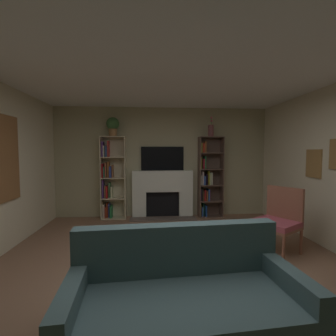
{
  "coord_description": "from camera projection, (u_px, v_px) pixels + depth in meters",
  "views": [
    {
      "loc": [
        -0.3,
        -2.85,
        1.58
      ],
      "look_at": [
        0.0,
        1.24,
        1.3
      ],
      "focal_mm": 26.18,
      "sensor_mm": 36.0,
      "label": 1
    }
  ],
  "objects": [
    {
      "name": "bookshelf_right",
      "position": [
        207.0,
        179.0,
        5.94
      ],
      "size": [
        0.57,
        0.33,
        1.93
      ],
      "color": "brown",
      "rests_on": "ground_plane"
    },
    {
      "name": "ceiling",
      "position": [
        176.0,
        56.0,
        2.78
      ],
      "size": [
        5.22,
        6.31,
        0.06
      ],
      "primitive_type": "cube",
      "color": "white",
      "rests_on": "wall_back_accent"
    },
    {
      "name": "bookshelf_left",
      "position": [
        111.0,
        179.0,
        5.78
      ],
      "size": [
        0.57,
        0.31,
        1.93
      ],
      "color": "beige",
      "rests_on": "ground_plane"
    },
    {
      "name": "ground_plane",
      "position": [
        176.0,
        282.0,
        2.96
      ],
      "size": [
        7.43,
        7.43,
        0.0
      ],
      "primitive_type": "plane",
      "color": "#88634C"
    },
    {
      "name": "wall_back_accent",
      "position": [
        162.0,
        162.0,
        5.98
      ],
      "size": [
        5.22,
        0.06,
        2.63
      ],
      "primitive_type": "cube",
      "color": "tan",
      "rests_on": "ground_plane"
    },
    {
      "name": "fireplace",
      "position": [
        163.0,
        193.0,
        5.89
      ],
      "size": [
        1.54,
        0.51,
        1.12
      ],
      "color": "white",
      "rests_on": "ground_plane"
    },
    {
      "name": "potted_plant",
      "position": [
        113.0,
        125.0,
        5.66
      ],
      "size": [
        0.3,
        0.3,
        0.44
      ],
      "color": "#AA7649",
      "rests_on": "bookshelf_left"
    },
    {
      "name": "armchair",
      "position": [
        279.0,
        219.0,
        3.84
      ],
      "size": [
        0.78,
        0.79,
        1.01
      ],
      "color": "brown",
      "rests_on": "ground_plane"
    },
    {
      "name": "couch",
      "position": [
        185.0,
        306.0,
        2.05
      ],
      "size": [
        1.99,
        1.04,
        0.89
      ],
      "color": "#435B60",
      "rests_on": "ground_plane"
    },
    {
      "name": "vase_with_flowers",
      "position": [
        211.0,
        130.0,
        5.84
      ],
      "size": [
        0.13,
        0.13,
        0.48
      ],
      "color": "#8B494E",
      "rests_on": "bookshelf_right"
    },
    {
      "name": "tv",
      "position": [
        162.0,
        159.0,
        5.92
      ],
      "size": [
        1.02,
        0.06,
        0.58
      ],
      "primitive_type": "cube",
      "color": "black",
      "rests_on": "fireplace"
    }
  ]
}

